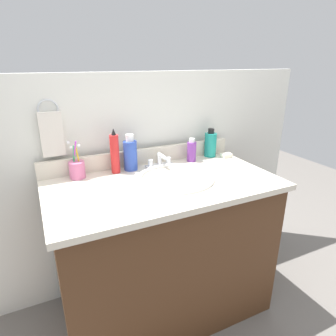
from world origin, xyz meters
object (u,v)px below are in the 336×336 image
(bottle_mouthwash_teal, at_px, (210,144))
(cup_pink, at_px, (77,169))
(bottle_spray_red, at_px, (115,153))
(bottle_shampoo_blue, at_px, (130,154))
(soap_bar, at_px, (226,155))
(hand_towel, at_px, (52,134))
(faucet, at_px, (160,162))
(bottle_cream_purple, at_px, (192,151))

(bottle_mouthwash_teal, bearing_deg, cup_pink, -179.09)
(cup_pink, bearing_deg, bottle_spray_red, -3.05)
(bottle_shampoo_blue, xyz_separation_m, bottle_mouthwash_teal, (0.52, 0.02, -0.01))
(cup_pink, xyz_separation_m, soap_bar, (0.88, -0.05, -0.04))
(hand_towel, distance_m, faucet, 0.58)
(faucet, bearing_deg, soap_bar, -2.66)
(hand_towel, relative_size, soap_bar, 3.44)
(faucet, xyz_separation_m, bottle_spray_red, (-0.25, 0.02, 0.08))
(bottle_shampoo_blue, bearing_deg, bottle_spray_red, -175.27)
(bottle_spray_red, distance_m, bottle_cream_purple, 0.46)
(hand_towel, bearing_deg, bottle_mouthwash_teal, -4.01)
(bottle_cream_purple, bearing_deg, bottle_spray_red, 178.87)
(bottle_cream_purple, bearing_deg, bottle_shampoo_blue, 177.51)
(hand_towel, bearing_deg, faucet, -11.33)
(bottle_spray_red, height_order, bottle_mouthwash_teal, bottle_spray_red)
(cup_pink, bearing_deg, bottle_mouthwash_teal, 0.91)
(hand_towel, distance_m, soap_bar, 1.00)
(bottle_spray_red, bearing_deg, soap_bar, -3.46)
(bottle_spray_red, distance_m, soap_bar, 0.69)
(bottle_shampoo_blue, height_order, cup_pink, bottle_shampoo_blue)
(faucet, distance_m, bottle_shampoo_blue, 0.17)
(bottle_spray_red, distance_m, bottle_mouthwash_teal, 0.61)
(hand_towel, height_order, bottle_spray_red, hand_towel)
(bottle_mouthwash_teal, distance_m, soap_bar, 0.12)
(bottle_shampoo_blue, height_order, bottle_cream_purple, bottle_shampoo_blue)
(hand_towel, distance_m, cup_pink, 0.21)
(faucet, xyz_separation_m, bottle_mouthwash_teal, (0.36, 0.04, 0.05))
(hand_towel, height_order, bottle_shampoo_blue, hand_towel)
(bottle_shampoo_blue, distance_m, cup_pink, 0.29)
(hand_towel, xyz_separation_m, faucet, (0.54, -0.11, -0.19))
(faucet, xyz_separation_m, cup_pink, (-0.44, 0.03, 0.02))
(faucet, bearing_deg, bottle_shampoo_blue, 170.09)
(hand_towel, height_order, faucet, hand_towel)
(bottle_cream_purple, bearing_deg, cup_pink, 178.29)
(bottle_mouthwash_teal, height_order, cup_pink, cup_pink)
(soap_bar, bearing_deg, bottle_shampoo_blue, 175.37)
(faucet, distance_m, bottle_spray_red, 0.26)
(bottle_spray_red, relative_size, bottle_cream_purple, 1.73)
(hand_towel, distance_m, bottle_spray_red, 0.32)
(cup_pink, bearing_deg, faucet, -4.07)
(bottle_cream_purple, bearing_deg, hand_towel, 172.72)
(faucet, distance_m, bottle_mouthwash_teal, 0.37)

